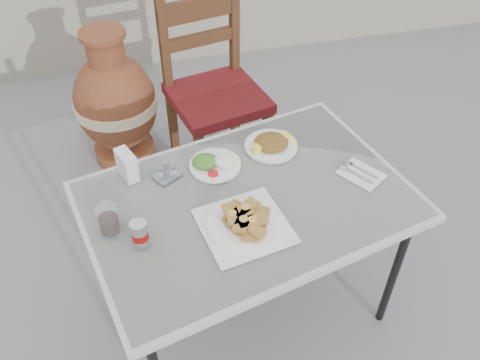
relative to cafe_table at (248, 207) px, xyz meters
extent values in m
plane|color=slate|center=(0.07, -0.07, -0.67)|extent=(80.00, 80.00, 0.00)
cylinder|color=black|center=(0.57, -0.20, -0.33)|extent=(0.03, 0.03, 0.67)
cylinder|color=black|center=(-0.57, 0.20, -0.33)|extent=(0.03, 0.03, 0.67)
cylinder|color=black|center=(0.43, 0.43, -0.33)|extent=(0.03, 0.03, 0.67)
cube|color=white|center=(0.00, 0.00, 0.03)|extent=(1.33, 1.04, 0.03)
cube|color=white|center=(0.00, 0.00, 0.05)|extent=(1.28, 1.00, 0.00)
cube|color=white|center=(-0.05, -0.13, 0.05)|extent=(0.34, 0.34, 0.00)
cylinder|color=white|center=(-0.05, -0.13, 0.06)|extent=(0.26, 0.26, 0.01)
cylinder|color=white|center=(-0.05, -0.13, 0.06)|extent=(0.27, 0.27, 0.01)
cylinder|color=white|center=(-0.08, 0.20, 0.06)|extent=(0.20, 0.20, 0.01)
ellipsoid|color=white|center=(-0.05, 0.19, 0.08)|extent=(0.08, 0.08, 0.05)
ellipsoid|color=#356C1E|center=(-0.12, 0.21, 0.08)|extent=(0.10, 0.09, 0.04)
cylinder|color=red|center=(-0.10, 0.14, 0.07)|extent=(0.04, 0.04, 0.01)
cylinder|color=white|center=(0.16, 0.26, 0.06)|extent=(0.22, 0.22, 0.01)
ellipsoid|color=#2F6D1B|center=(0.16, 0.26, 0.08)|extent=(0.14, 0.13, 0.04)
cylinder|color=#EDE940|center=(0.09, 0.23, 0.08)|extent=(0.05, 0.04, 0.04)
cylinder|color=#EDE940|center=(0.23, 0.28, 0.08)|extent=(0.05, 0.04, 0.04)
cylinder|color=silver|center=(-0.40, -0.12, 0.10)|extent=(0.06, 0.06, 0.10)
cylinder|color=#A70F0B|center=(-0.40, -0.12, 0.10)|extent=(0.06, 0.06, 0.03)
cylinder|color=#ACACB3|center=(-0.40, -0.12, 0.15)|extent=(0.05, 0.05, 0.00)
cylinder|color=white|center=(-0.50, -0.04, 0.10)|extent=(0.07, 0.07, 0.11)
cylinder|color=black|center=(-0.50, -0.04, 0.08)|extent=(0.07, 0.07, 0.06)
cube|color=white|center=(-0.41, 0.22, 0.11)|extent=(0.08, 0.11, 0.12)
cube|color=blue|center=(-0.39, 0.23, 0.10)|extent=(0.03, 0.05, 0.07)
cube|color=#ACACB3|center=(-0.27, 0.18, 0.06)|extent=(0.12, 0.11, 0.01)
cylinder|color=white|center=(-0.30, 0.17, 0.09)|extent=(0.02, 0.02, 0.06)
cylinder|color=white|center=(-0.25, 0.17, 0.09)|extent=(0.02, 0.02, 0.06)
cylinder|color=#ACACB3|center=(-0.27, 0.20, 0.09)|extent=(0.03, 0.03, 0.05)
cube|color=white|center=(0.45, 0.02, 0.05)|extent=(0.19, 0.20, 0.00)
cube|color=#ACACB3|center=(0.44, 0.01, 0.06)|extent=(0.08, 0.11, 0.00)
ellipsoid|color=#ACACB3|center=(0.40, 0.07, 0.06)|extent=(0.03, 0.04, 0.01)
cube|color=#ACACB3|center=(0.47, 0.03, 0.06)|extent=(0.08, 0.11, 0.00)
cube|color=#ACACB3|center=(0.43, 0.09, 0.06)|extent=(0.04, 0.04, 0.00)
cube|color=#36210E|center=(-0.07, 0.71, -0.42)|extent=(0.05, 0.05, 0.49)
cube|color=#36210E|center=(0.32, 0.80, -0.42)|extent=(0.05, 0.05, 0.49)
cube|color=#36210E|center=(-0.15, 1.10, -0.42)|extent=(0.05, 0.05, 0.49)
cube|color=#36210E|center=(0.23, 1.18, -0.42)|extent=(0.05, 0.05, 0.49)
cube|color=maroon|center=(0.08, 0.95, -0.14)|extent=(0.55, 0.55, 0.05)
cube|color=#36210E|center=(-0.15, 1.10, 0.10)|extent=(0.05, 0.05, 0.55)
cube|color=#36210E|center=(0.23, 1.18, 0.10)|extent=(0.05, 0.05, 0.55)
cube|color=#36210E|center=(0.04, 1.14, 0.27)|extent=(0.44, 0.13, 0.11)
cube|color=#36210E|center=(0.04, 1.14, 0.10)|extent=(0.44, 0.13, 0.07)
cylinder|color=brown|center=(-0.45, 1.24, -0.62)|extent=(0.36, 0.36, 0.09)
ellipsoid|color=brown|center=(-0.45, 1.24, -0.28)|extent=(0.47, 0.47, 0.58)
cylinder|color=beige|center=(-0.45, 1.24, -0.28)|extent=(0.47, 0.47, 0.07)
cylinder|color=brown|center=(-0.45, 1.24, 0.04)|extent=(0.20, 0.20, 0.18)
cylinder|color=brown|center=(-0.45, 1.24, 0.14)|extent=(0.24, 0.24, 0.03)
camera|label=1|loc=(-0.35, -1.27, 1.37)|focal=38.00mm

